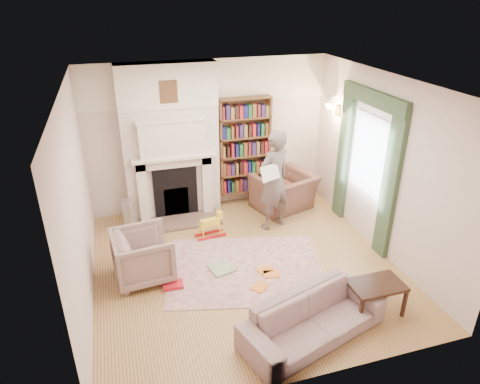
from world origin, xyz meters
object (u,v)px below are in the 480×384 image
object	(u,v)px
armchair_left	(143,256)
sofa	(313,318)
rocking_horse	(210,225)
armchair_reading	(284,192)
coffee_table	(375,298)
man_reading	(274,180)
paraffin_heater	(129,215)
bookcase	(244,146)

from	to	relation	value
armchair_left	sofa	bearing A→B (deg)	-140.24
armchair_left	rocking_horse	xyz separation A→B (m)	(1.19, 0.85, -0.15)
armchair_reading	armchair_left	xyz separation A→B (m)	(-2.80, -1.48, 0.03)
sofa	armchair_reading	bearing A→B (deg)	56.36
coffee_table	man_reading	bearing A→B (deg)	100.71
man_reading	coffee_table	size ratio (longest dim) A/B	2.59
sofa	paraffin_heater	xyz separation A→B (m)	(-1.98, 3.33, 0.00)
rocking_horse	armchair_left	bearing A→B (deg)	-151.90
man_reading	armchair_left	bearing A→B (deg)	-2.07
bookcase	sofa	world-z (taller)	bookcase
bookcase	coffee_table	world-z (taller)	bookcase
coffee_table	paraffin_heater	distance (m)	4.32
man_reading	coffee_table	xyz separation A→B (m)	(0.48, -2.52, -0.68)
coffee_table	paraffin_heater	xyz separation A→B (m)	(-2.95, 3.16, 0.05)
rocking_horse	coffee_table	bearing A→B (deg)	-63.87
coffee_table	rocking_horse	xyz separation A→B (m)	(-1.64, 2.48, 0.00)
sofa	rocking_horse	size ratio (longest dim) A/B	3.60
sofa	paraffin_heater	world-z (taller)	paraffin_heater
sofa	paraffin_heater	bearing A→B (deg)	103.05
man_reading	bookcase	bearing A→B (deg)	-102.65
bookcase	armchair_left	distance (m)	3.04
bookcase	armchair_left	xyz separation A→B (m)	(-2.16, -1.98, -0.80)
man_reading	coffee_table	distance (m)	2.65
sofa	rocking_horse	xyz separation A→B (m)	(-0.67, 2.65, -0.04)
sofa	coffee_table	world-z (taller)	sofa
bookcase	armchair_left	bearing A→B (deg)	-137.51
bookcase	paraffin_heater	xyz separation A→B (m)	(-2.27, -0.46, -0.90)
armchair_reading	coffee_table	bearing A→B (deg)	73.01
bookcase	paraffin_heater	size ratio (longest dim) A/B	3.36
man_reading	rocking_horse	xyz separation A→B (m)	(-1.16, -0.03, -0.68)
man_reading	sofa	bearing A→B (deg)	57.08
paraffin_heater	rocking_horse	bearing A→B (deg)	-27.18
armchair_left	sofa	size ratio (longest dim) A/B	0.45
paraffin_heater	rocking_horse	size ratio (longest dim) A/B	1.07
paraffin_heater	armchair_reading	bearing A→B (deg)	-0.78
man_reading	paraffin_heater	world-z (taller)	man_reading
armchair_reading	paraffin_heater	size ratio (longest dim) A/B	1.95
bookcase	man_reading	xyz separation A→B (m)	(0.19, -1.10, -0.27)
paraffin_heater	coffee_table	bearing A→B (deg)	-46.95
armchair_reading	man_reading	size ratio (longest dim) A/B	0.59
man_reading	coffee_table	world-z (taller)	man_reading
sofa	paraffin_heater	distance (m)	3.87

